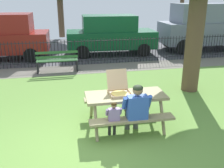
# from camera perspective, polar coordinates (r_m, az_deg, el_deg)

# --- Properties ---
(ground) EXTENTS (28.00, 10.56, 0.02)m
(ground) POSITION_cam_1_polar(r_m,az_deg,el_deg) (6.28, -8.33, -8.47)
(ground) COLOR olive
(cobblestone_walkway) EXTENTS (28.00, 1.40, 0.01)m
(cobblestone_walkway) POSITION_cam_1_polar(r_m,az_deg,el_deg) (10.56, -10.10, 3.06)
(cobblestone_walkway) COLOR slate
(street_asphalt) EXTENTS (28.00, 7.09, 0.01)m
(street_asphalt) POSITION_cam_1_polar(r_m,az_deg,el_deg) (14.68, -10.79, 7.57)
(street_asphalt) COLOR #424247
(picnic_table_foreground) EXTENTS (1.83, 1.52, 0.79)m
(picnic_table_foreground) POSITION_cam_1_polar(r_m,az_deg,el_deg) (5.84, 3.04, -3.90)
(picnic_table_foreground) COLOR #94875D
(picnic_table_foreground) RESTS_ON ground
(pizza_box_open) EXTENTS (0.49, 0.60, 0.50)m
(pizza_box_open) POSITION_cam_1_polar(r_m,az_deg,el_deg) (5.80, 1.57, -1.20)
(pizza_box_open) COLOR tan
(pizza_box_open) RESTS_ON picnic_table_foreground
(adult_at_table) EXTENTS (0.61, 0.60, 1.19)m
(adult_at_table) POSITION_cam_1_polar(r_m,az_deg,el_deg) (5.40, 5.37, -5.28)
(adult_at_table) COLOR #464646
(adult_at_table) RESTS_ON ground
(child_at_table) EXTENTS (0.34, 0.33, 0.85)m
(child_at_table) POSITION_cam_1_polar(r_m,az_deg,el_deg) (5.33, 0.30, -7.22)
(child_at_table) COLOR #272727
(child_at_table) RESTS_ON ground
(iron_fence_streetside) EXTENTS (21.73, 0.03, 1.11)m
(iron_fence_streetside) POSITION_cam_1_polar(r_m,az_deg,el_deg) (11.10, -10.42, 6.87)
(iron_fence_streetside) COLOR black
(iron_fence_streetside) RESTS_ON ground
(park_bench_center) EXTENTS (1.60, 0.46, 0.85)m
(park_bench_center) POSITION_cam_1_polar(r_m,az_deg,el_deg) (10.31, -12.08, 4.96)
(park_bench_center) COLOR #2E5E30
(park_bench_center) RESTS_ON ground
(parked_car_center) EXTENTS (4.49, 2.09, 1.94)m
(parked_car_center) POSITION_cam_1_polar(r_m,az_deg,el_deg) (13.13, -0.35, 11.03)
(parked_car_center) COLOR #0F4E2A
(parked_car_center) RESTS_ON ground
(parked_car_right) EXTENTS (4.75, 2.17, 2.46)m
(parked_car_right) POSITION_cam_1_polar(r_m,az_deg,el_deg) (15.02, 19.98, 12.11)
(parked_car_right) COLOR slate
(parked_car_right) RESTS_ON ground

